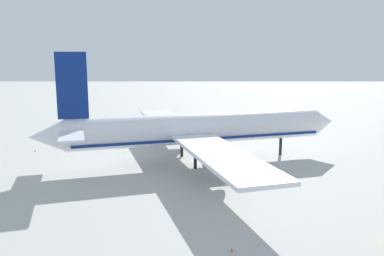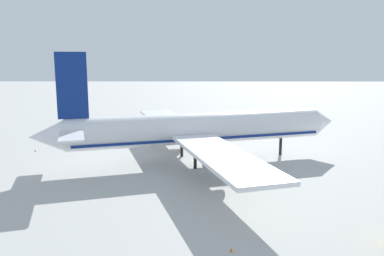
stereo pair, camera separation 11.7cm
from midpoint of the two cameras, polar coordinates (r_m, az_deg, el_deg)
name	(u,v)px [view 1 (the left image)]	position (r m, az deg, el deg)	size (l,w,h in m)	color
ground_plane	(200,161)	(87.32, 1.21, -4.90)	(600.00, 600.00, 0.00)	#B2B2AD
airliner	(195,129)	(85.45, 0.38, -0.20)	(68.42, 74.59, 24.07)	white
baggage_cart_0	(191,124)	(134.74, -0.14, 0.63)	(2.49, 3.01, 0.40)	gray
traffic_cone_0	(78,132)	(124.63, -16.48, -0.59)	(0.36, 0.36, 0.55)	orange
traffic_cone_1	(106,127)	(131.58, -12.65, 0.14)	(0.36, 0.36, 0.55)	orange
traffic_cone_2	(35,151)	(103.41, -22.14, -3.11)	(0.36, 0.36, 0.55)	orange
traffic_cone_3	(232,250)	(48.67, 5.80, -17.42)	(0.36, 0.36, 0.55)	orange
traffic_cone_4	(125,126)	(133.00, -9.91, 0.35)	(0.36, 0.36, 0.55)	orange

